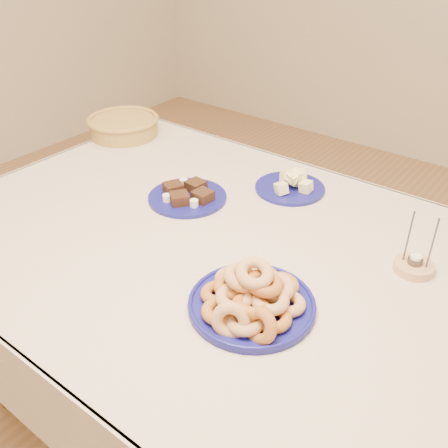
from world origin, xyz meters
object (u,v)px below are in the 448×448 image
at_px(dining_table, 235,281).
at_px(candle_holder, 414,265).
at_px(wicker_basket, 124,125).
at_px(donut_platter, 252,298).
at_px(melon_plate, 292,184).
at_px(brownie_plate, 187,195).

height_order(dining_table, candle_holder, candle_holder).
height_order(wicker_basket, candle_holder, candle_holder).
relative_size(donut_platter, melon_plate, 1.24).
distance_m(donut_platter, candle_holder, 0.42).
bearing_deg(brownie_plate, candle_holder, 6.13).
bearing_deg(wicker_basket, brownie_plate, -23.73).
bearing_deg(brownie_plate, melon_plate, 48.16).
xyz_separation_m(dining_table, brownie_plate, (-0.27, 0.12, 0.12)).
bearing_deg(wicker_basket, candle_holder, -7.64).
height_order(dining_table, wicker_basket, wicker_basket).
xyz_separation_m(donut_platter, candle_holder, (0.23, 0.35, -0.02)).
relative_size(melon_plate, wicker_basket, 0.98).
relative_size(brownie_plate, candle_holder, 1.97).
bearing_deg(melon_plate, wicker_basket, -179.09).
bearing_deg(melon_plate, dining_table, -81.86).
distance_m(brownie_plate, wicker_basket, 0.57).
xyz_separation_m(donut_platter, wicker_basket, (-0.95, 0.51, 0.01)).
bearing_deg(candle_holder, wicker_basket, 172.36).
bearing_deg(donut_platter, candle_holder, 56.86).
bearing_deg(donut_platter, wicker_basket, 151.83).
distance_m(dining_table, melon_plate, 0.38).
bearing_deg(melon_plate, donut_platter, -67.64).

